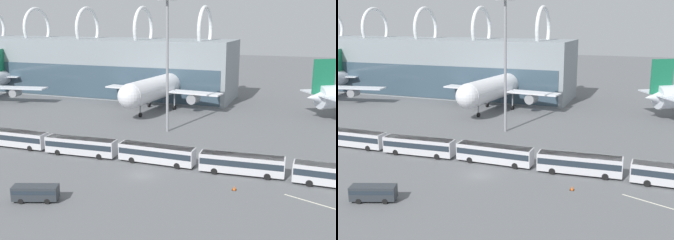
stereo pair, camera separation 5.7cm
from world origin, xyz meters
The scene contains 12 objects.
ground_plane centered at (0.00, 0.00, 0.00)m, with size 440.00×440.00×0.00m, color slate.
terminal_building centered at (-62.69, 60.72, 8.90)m, with size 127.98×18.88×26.59m.
airliner_at_gate_far centered at (-14.47, 45.10, 5.83)m, with size 32.58×34.27×15.46m.
shuttle_bus_1 centered at (-27.23, 5.17, 1.82)m, with size 12.70×2.74×3.08m.
shuttle_bus_2 centered at (-13.43, 5.15, 1.82)m, with size 12.78×3.21×3.08m.
shuttle_bus_3 centered at (0.37, 5.60, 1.82)m, with size 12.70×2.75×3.08m.
shuttle_bus_4 centered at (14.17, 5.49, 1.82)m, with size 12.79×3.24×3.08m.
service_van_foreground centered at (-8.97, -13.17, 1.26)m, with size 6.10×3.73×2.11m.
floodlight_mast centered at (-4.97, 25.17, 19.31)m, with size 2.94×2.94×27.16m.
lane_stripe_0 centered at (-23.35, 7.92, 0.00)m, with size 9.05×0.25×0.01m, color silver.
lane_stripe_2 centered at (24.84, -1.41, 0.00)m, with size 8.19×0.25×0.01m, color silver.
traffic_cone_0 centered at (14.39, -0.82, 0.28)m, with size 0.61×0.61×0.58m.
Camera 1 is at (24.37, -54.65, 22.97)m, focal length 45.00 mm.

